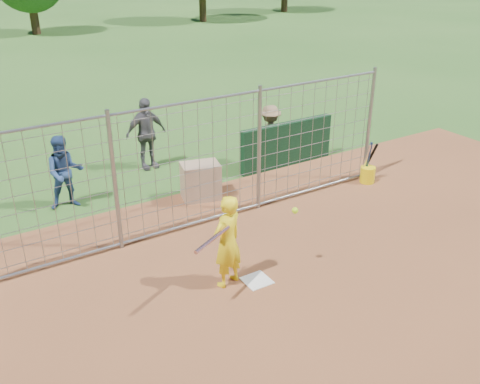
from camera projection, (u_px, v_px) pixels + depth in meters
ground at (250, 275)px, 8.96m from camera, size 100.00×100.00×0.00m
home_plate at (257, 281)px, 8.80m from camera, size 0.43×0.43×0.02m
dugout_wall at (287, 144)px, 13.11m from camera, size 2.60×0.20×1.10m
batter at (227, 242)px, 8.41m from camera, size 0.66×0.53×1.58m
bystander_a at (65, 172)px, 10.93m from camera, size 0.85×0.71×1.56m
bystander_b at (146, 134)px, 12.82m from camera, size 1.06×0.51×1.76m
bystander_c at (270, 135)px, 13.11m from camera, size 1.07×0.76×1.50m
equipment_bin at (201, 181)px, 11.47m from camera, size 0.91×0.73×0.80m
equipment_in_play at (234, 232)px, 7.99m from camera, size 2.00×0.45×0.11m
bucket_with_bats at (368, 172)px, 12.29m from camera, size 0.34×0.40×0.98m
backstop_fence at (192, 167)px, 9.95m from camera, size 9.08×0.08×2.60m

